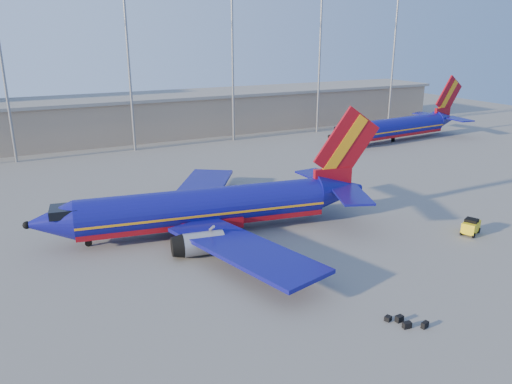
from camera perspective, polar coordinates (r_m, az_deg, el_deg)
ground at (r=55.55m, az=2.75°, el=-4.24°), size 220.00×220.00×0.00m
terminal_building at (r=109.97m, az=-7.59°, el=9.01°), size 122.00×16.00×8.50m
light_mast_row at (r=95.81m, az=-8.38°, el=15.66°), size 101.60×1.60×28.65m
aircraft_main at (r=54.03m, az=-5.02°, el=-1.78°), size 38.31×36.59×13.03m
aircraft_second at (r=103.97m, az=15.85°, el=7.15°), size 36.31×14.09×12.30m
baggage_tug at (r=58.58m, az=23.35°, el=-3.61°), size 2.80×2.33×1.74m
luggage_pile at (r=39.99m, az=16.69°, el=-14.03°), size 2.45×2.47×0.48m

